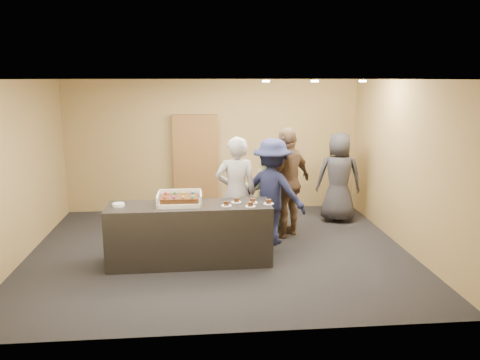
# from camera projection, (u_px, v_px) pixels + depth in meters

# --- Properties ---
(room) EXTENTS (6.04, 6.00, 2.70)m
(room) POSITION_uv_depth(u_px,v_px,m) (219.00, 168.00, 7.24)
(room) COLOR black
(room) RESTS_ON ground
(serving_counter) EXTENTS (2.41, 0.73, 0.90)m
(serving_counter) POSITION_uv_depth(u_px,v_px,m) (190.00, 234.00, 6.95)
(serving_counter) COLOR black
(serving_counter) RESTS_ON floor
(storage_cabinet) EXTENTS (0.91, 0.15, 2.00)m
(storage_cabinet) POSITION_uv_depth(u_px,v_px,m) (196.00, 163.00, 9.62)
(storage_cabinet) COLOR brown
(storage_cabinet) RESTS_ON floor
(cake_box) EXTENTS (0.64, 0.44, 0.19)m
(cake_box) POSITION_uv_depth(u_px,v_px,m) (180.00, 202.00, 6.86)
(cake_box) COLOR white
(cake_box) RESTS_ON serving_counter
(sheet_cake) EXTENTS (0.55, 0.38, 0.11)m
(sheet_cake) POSITION_uv_depth(u_px,v_px,m) (180.00, 198.00, 6.82)
(sheet_cake) COLOR #35160C
(sheet_cake) RESTS_ON cake_box
(plate_stack) EXTENTS (0.17, 0.17, 0.04)m
(plate_stack) POSITION_uv_depth(u_px,v_px,m) (118.00, 205.00, 6.77)
(plate_stack) COLOR white
(plate_stack) RESTS_ON serving_counter
(slice_a) EXTENTS (0.15, 0.15, 0.07)m
(slice_a) POSITION_uv_depth(u_px,v_px,m) (226.00, 204.00, 6.79)
(slice_a) COLOR white
(slice_a) RESTS_ON serving_counter
(slice_b) EXTENTS (0.15, 0.15, 0.07)m
(slice_b) POSITION_uv_depth(u_px,v_px,m) (236.00, 201.00, 6.98)
(slice_b) COLOR white
(slice_b) RESTS_ON serving_counter
(slice_c) EXTENTS (0.15, 0.15, 0.07)m
(slice_c) POSITION_uv_depth(u_px,v_px,m) (250.00, 205.00, 6.75)
(slice_c) COLOR white
(slice_c) RESTS_ON serving_counter
(slice_d) EXTENTS (0.15, 0.15, 0.07)m
(slice_d) POSITION_uv_depth(u_px,v_px,m) (253.00, 201.00, 6.96)
(slice_d) COLOR white
(slice_d) RESTS_ON serving_counter
(slice_e) EXTENTS (0.15, 0.15, 0.07)m
(slice_e) POSITION_uv_depth(u_px,v_px,m) (269.00, 202.00, 6.90)
(slice_e) COLOR white
(slice_e) RESTS_ON serving_counter
(person_server_grey) EXTENTS (0.67, 0.45, 1.82)m
(person_server_grey) POSITION_uv_depth(u_px,v_px,m) (236.00, 193.00, 7.53)
(person_server_grey) COLOR #9F9FA4
(person_server_grey) RESTS_ON floor
(person_sage_man) EXTENTS (0.84, 0.68, 1.63)m
(person_sage_man) POSITION_uv_depth(u_px,v_px,m) (265.00, 189.00, 8.18)
(person_sage_man) COLOR #97AB81
(person_sage_man) RESTS_ON floor
(person_navy_man) EXTENTS (1.31, 1.15, 1.76)m
(person_navy_man) POSITION_uv_depth(u_px,v_px,m) (272.00, 192.00, 7.72)
(person_navy_man) COLOR #171B3B
(person_navy_man) RESTS_ON floor
(person_brown_extra) EXTENTS (1.15, 1.09, 1.91)m
(person_brown_extra) POSITION_uv_depth(u_px,v_px,m) (288.00, 182.00, 8.07)
(person_brown_extra) COLOR brown
(person_brown_extra) RESTS_ON floor
(person_dark_suit) EXTENTS (0.94, 0.70, 1.73)m
(person_dark_suit) POSITION_uv_depth(u_px,v_px,m) (339.00, 177.00, 8.94)
(person_dark_suit) COLOR #2A2A30
(person_dark_suit) RESTS_ON floor
(ceiling_spotlights) EXTENTS (1.72, 0.12, 0.03)m
(ceiling_spotlights) POSITION_uv_depth(u_px,v_px,m) (315.00, 81.00, 7.58)
(ceiling_spotlights) COLOR #FFEAC6
(ceiling_spotlights) RESTS_ON ceiling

